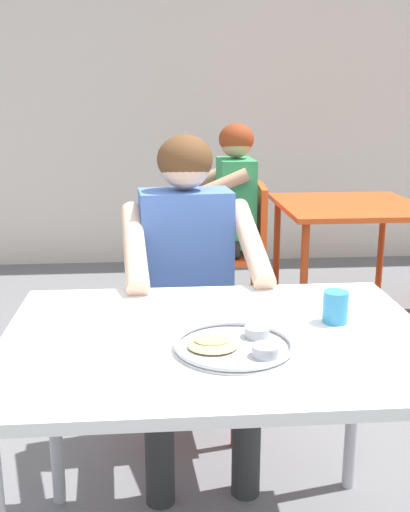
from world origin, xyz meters
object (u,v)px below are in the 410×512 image
table_foreground (218,361)px  diner_foreground (190,273)px  drinking_cup (336,306)px  chair_foreground (184,314)px  chair_red_left (244,244)px  table_background_red (349,217)px  patron_background (220,206)px  thali_tray (235,345)px

table_foreground → diner_foreground: diner_foreground is taller
drinking_cup → chair_foreground: bearing=115.6°
diner_foreground → chair_foreground: bearing=93.4°
chair_foreground → chair_red_left: 1.25m
table_foreground → chair_red_left: 2.08m
drinking_cup → table_background_red: bearing=71.1°
drinking_cup → diner_foreground: bearing=122.4°
table_foreground → chair_red_left: (0.37, 2.04, -0.18)m
diner_foreground → chair_red_left: (0.40, 1.39, -0.23)m
table_foreground → patron_background: bearing=83.8°
chair_foreground → thali_tray: bearing=-85.1°
thali_tray → drinking_cup: (0.30, 0.16, 0.04)m
drinking_cup → diner_foreground: size_ratio=0.07×
diner_foreground → table_foreground: bearing=-86.8°
table_foreground → diner_foreground: size_ratio=0.93×
chair_foreground → patron_background: patron_background is taller
table_foreground → thali_tray: 0.14m
patron_background → chair_foreground: bearing=-103.0°
table_foreground → table_background_red: (1.02, 2.06, -0.03)m
chair_foreground → table_background_red: 1.61m
table_background_red → chair_foreground: bearing=-131.8°
table_foreground → patron_background: patron_background is taller
thali_tray → table_background_red: bearing=65.5°
thali_tray → chair_foreground: 1.00m
chair_foreground → table_background_red: bearing=48.2°
chair_red_left → patron_background: 0.27m
thali_tray → table_background_red: thali_tray is taller
drinking_cup → chair_foreground: chair_foreground is taller
table_foreground → diner_foreground: bearing=93.2°
diner_foreground → patron_background: 1.43m
thali_tray → diner_foreground: bearing=95.3°
chair_red_left → patron_background: bearing=175.5°
table_foreground → chair_foreground: 0.89m
thali_tray → chair_red_left: bearing=81.1°
table_background_red → chair_red_left: size_ratio=1.05×
diner_foreground → chair_red_left: bearing=73.9°
drinking_cup → thali_tray: bearing=-151.7°
chair_foreground → table_background_red: chair_foreground is taller
diner_foreground → chair_red_left: size_ratio=1.45×
chair_foreground → patron_background: 1.24m
thali_tray → drinking_cup: drinking_cup is taller
thali_tray → chair_red_left: size_ratio=0.36×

